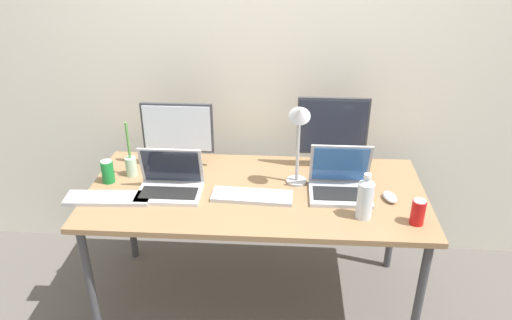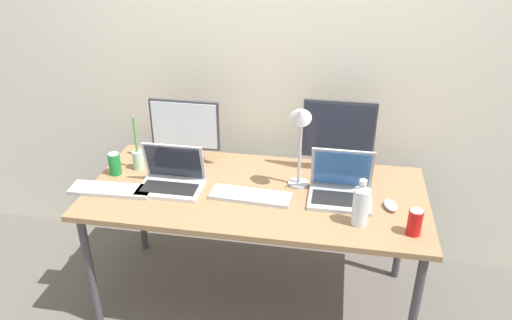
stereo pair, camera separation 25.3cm
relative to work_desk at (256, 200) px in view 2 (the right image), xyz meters
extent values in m
plane|color=#5B5651|center=(0.00, 0.00, -0.68)|extent=(16.00, 16.00, 0.00)
cube|color=silver|center=(0.00, 0.59, 0.62)|extent=(7.00, 0.08, 2.60)
cylinder|color=#424247|center=(-0.82, -0.35, -0.33)|extent=(0.04, 0.04, 0.71)
cylinder|color=#424247|center=(0.82, -0.35, -0.33)|extent=(0.04, 0.04, 0.71)
cylinder|color=#424247|center=(-0.82, 0.35, -0.33)|extent=(0.04, 0.04, 0.71)
cylinder|color=#424247|center=(0.82, 0.35, -0.33)|extent=(0.04, 0.04, 0.71)
cube|color=#93704C|center=(0.00, 0.00, 0.04)|extent=(1.77, 0.81, 0.03)
cylinder|color=#38383D|center=(-0.45, 0.25, 0.06)|extent=(0.20, 0.20, 0.01)
cylinder|color=#38383D|center=(-0.45, 0.25, 0.11)|extent=(0.03, 0.03, 0.08)
cube|color=#38383D|center=(-0.45, 0.25, 0.29)|extent=(0.40, 0.02, 0.29)
cube|color=silver|center=(-0.45, 0.24, 0.29)|extent=(0.37, 0.01, 0.26)
cylinder|color=#38383D|center=(0.40, 0.29, 0.06)|extent=(0.21, 0.21, 0.01)
cylinder|color=#38383D|center=(0.40, 0.29, 0.11)|extent=(0.03, 0.03, 0.07)
cube|color=#38383D|center=(0.40, 0.29, 0.31)|extent=(0.39, 0.02, 0.33)
cube|color=#232838|center=(0.40, 0.28, 0.31)|extent=(0.37, 0.01, 0.31)
cube|color=silver|center=(-0.44, -0.07, 0.07)|extent=(0.33, 0.22, 0.02)
cube|color=black|center=(-0.44, -0.09, 0.08)|extent=(0.29, 0.12, 0.00)
cube|color=silver|center=(-0.44, 0.01, 0.18)|extent=(0.33, 0.06, 0.22)
cube|color=#232838|center=(-0.44, 0.01, 0.18)|extent=(0.30, 0.05, 0.19)
cube|color=#B7B7BC|center=(0.43, -0.02, 0.07)|extent=(0.31, 0.25, 0.02)
cube|color=black|center=(0.43, -0.04, 0.08)|extent=(0.28, 0.14, 0.00)
cube|color=#B7B7BC|center=(0.43, 0.07, 0.20)|extent=(0.31, 0.08, 0.24)
cube|color=#3366B2|center=(0.43, 0.06, 0.19)|extent=(0.28, 0.07, 0.22)
cube|color=#B2B2B7|center=(-0.02, -0.08, 0.07)|extent=(0.42, 0.16, 0.02)
cube|color=#B2B2B7|center=(-0.74, -0.14, 0.07)|extent=(0.43, 0.15, 0.02)
ellipsoid|color=silver|center=(0.68, -0.05, 0.07)|extent=(0.09, 0.12, 0.03)
cylinder|color=silver|center=(0.53, -0.21, 0.15)|extent=(0.08, 0.08, 0.18)
cone|color=silver|center=(0.53, -0.21, 0.26)|extent=(0.07, 0.07, 0.03)
cylinder|color=white|center=(0.53, -0.21, 0.28)|extent=(0.03, 0.03, 0.02)
cylinder|color=red|center=(0.77, -0.25, 0.12)|extent=(0.07, 0.07, 0.12)
cylinder|color=silver|center=(0.77, -0.25, 0.18)|extent=(0.06, 0.06, 0.00)
cylinder|color=#197F33|center=(-0.80, 0.04, 0.12)|extent=(0.07, 0.07, 0.12)
cylinder|color=silver|center=(-0.80, 0.04, 0.18)|extent=(0.06, 0.06, 0.00)
cylinder|color=#B2D1B7|center=(-0.70, 0.12, 0.11)|extent=(0.06, 0.06, 0.11)
cylinder|color=#519342|center=(-0.70, 0.12, 0.27)|extent=(0.01, 0.01, 0.21)
cylinder|color=#B7B7BC|center=(0.21, 0.10, 0.06)|extent=(0.11, 0.11, 0.01)
cylinder|color=#B7B7BC|center=(0.21, 0.10, 0.26)|extent=(0.02, 0.02, 0.38)
cone|color=#B7B7BC|center=(0.21, 0.04, 0.48)|extent=(0.11, 0.12, 0.11)
camera|label=1|loc=(0.14, -2.24, 1.40)|focal=35.00mm
camera|label=2|loc=(0.39, -2.21, 1.40)|focal=35.00mm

